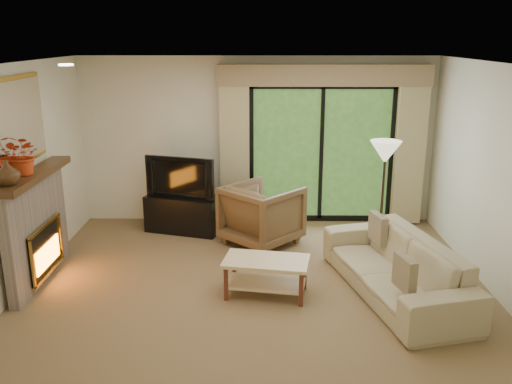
{
  "coord_description": "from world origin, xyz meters",
  "views": [
    {
      "loc": [
        0.06,
        -5.88,
        2.89
      ],
      "look_at": [
        0.0,
        0.3,
        1.1
      ],
      "focal_mm": 38.0,
      "sensor_mm": 36.0,
      "label": 1
    }
  ],
  "objects_px": {
    "coffee_table": "(266,277)",
    "armchair": "(262,214)",
    "media_console": "(184,213)",
    "sofa": "(395,267)"
  },
  "relations": [
    {
      "from": "coffee_table",
      "to": "armchair",
      "type": "bearing_deg",
      "value": 101.28
    },
    {
      "from": "media_console",
      "to": "armchair",
      "type": "height_order",
      "value": "armchair"
    },
    {
      "from": "armchair",
      "to": "coffee_table",
      "type": "relative_size",
      "value": 0.99
    },
    {
      "from": "media_console",
      "to": "armchair",
      "type": "bearing_deg",
      "value": -6.29
    },
    {
      "from": "armchair",
      "to": "sofa",
      "type": "height_order",
      "value": "armchair"
    },
    {
      "from": "sofa",
      "to": "coffee_table",
      "type": "xyz_separation_m",
      "value": [
        -1.49,
        -0.04,
        -0.12
      ]
    },
    {
      "from": "sofa",
      "to": "coffee_table",
      "type": "distance_m",
      "value": 1.49
    },
    {
      "from": "sofa",
      "to": "coffee_table",
      "type": "height_order",
      "value": "sofa"
    },
    {
      "from": "media_console",
      "to": "coffee_table",
      "type": "xyz_separation_m",
      "value": [
        1.24,
        -2.12,
        -0.06
      ]
    },
    {
      "from": "armchair",
      "to": "sofa",
      "type": "xyz_separation_m",
      "value": [
        1.54,
        -1.58,
        -0.1
      ]
    }
  ]
}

